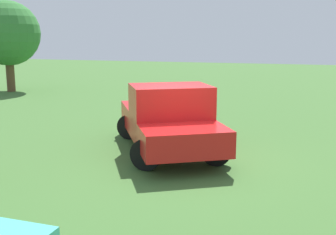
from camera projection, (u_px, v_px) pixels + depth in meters
ground_plane at (183, 162)px, 10.09m from camera, size 80.00×80.00×0.00m
pickup_truck at (169, 118)px, 10.79m from camera, size 4.14×5.06×1.79m
tree_back_right at (7, 34)px, 22.65m from camera, size 3.54×3.54×4.98m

